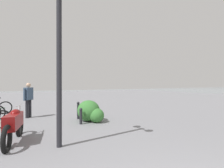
{
  "coord_description": "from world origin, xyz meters",
  "views": [
    {
      "loc": [
        -0.95,
        1.95,
        1.7
      ],
      "look_at": [
        9.52,
        -3.9,
        1.64
      ],
      "focal_mm": 29.1,
      "sensor_mm": 36.0,
      "label": 1
    }
  ],
  "objects_px": {
    "motorcycle": "(14,125)",
    "bollard_mid": "(78,110)",
    "lamppost": "(59,40)",
    "bollard_near": "(81,116)",
    "pedestrian": "(28,97)"
  },
  "relations": [
    {
      "from": "motorcycle",
      "to": "bollard_mid",
      "type": "distance_m",
      "value": 3.6
    },
    {
      "from": "bollard_near",
      "to": "bollard_mid",
      "type": "height_order",
      "value": "bollard_mid"
    },
    {
      "from": "lamppost",
      "to": "bollard_near",
      "type": "relative_size",
      "value": 6.37
    },
    {
      "from": "bollard_near",
      "to": "lamppost",
      "type": "bearing_deg",
      "value": 148.27
    },
    {
      "from": "lamppost",
      "to": "bollard_near",
      "type": "height_order",
      "value": "lamppost"
    },
    {
      "from": "motorcycle",
      "to": "bollard_mid",
      "type": "xyz_separation_m",
      "value": [
        2.36,
        -2.72,
        -0.08
      ]
    },
    {
      "from": "motorcycle",
      "to": "pedestrian",
      "type": "height_order",
      "value": "pedestrian"
    },
    {
      "from": "lamppost",
      "to": "motorcycle",
      "type": "xyz_separation_m",
      "value": [
        1.03,
        1.05,
        -2.34
      ]
    },
    {
      "from": "motorcycle",
      "to": "pedestrian",
      "type": "relative_size",
      "value": 1.25
    },
    {
      "from": "lamppost",
      "to": "motorcycle",
      "type": "bearing_deg",
      "value": 45.42
    },
    {
      "from": "bollard_mid",
      "to": "pedestrian",
      "type": "bearing_deg",
      "value": 53.69
    },
    {
      "from": "motorcycle",
      "to": "bollard_near",
      "type": "xyz_separation_m",
      "value": [
        1.24,
        -2.45,
        -0.15
      ]
    },
    {
      "from": "pedestrian",
      "to": "bollard_mid",
      "type": "xyz_separation_m",
      "value": [
        -1.49,
        -2.03,
        -0.57
      ]
    },
    {
      "from": "pedestrian",
      "to": "lamppost",
      "type": "bearing_deg",
      "value": -175.73
    },
    {
      "from": "pedestrian",
      "to": "bollard_mid",
      "type": "relative_size",
      "value": 2.09
    }
  ]
}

